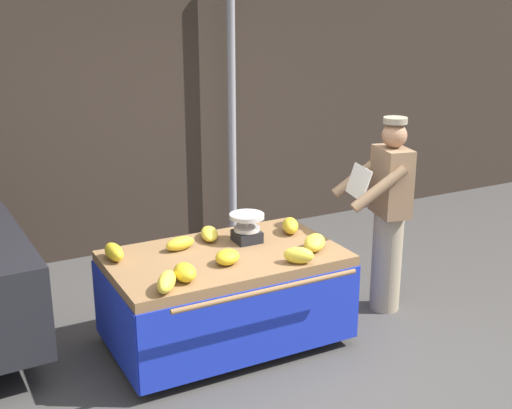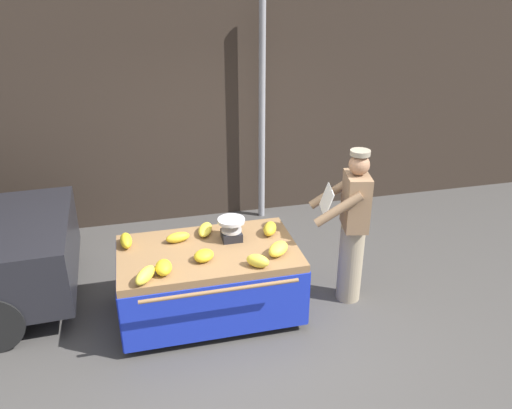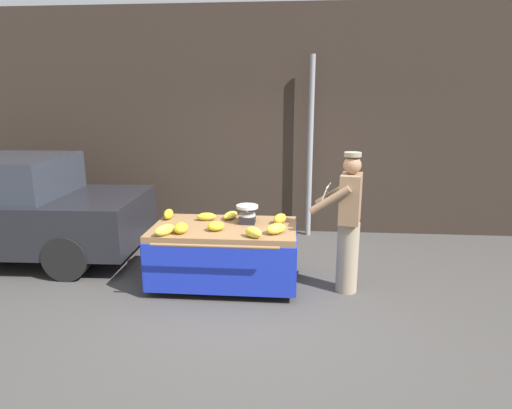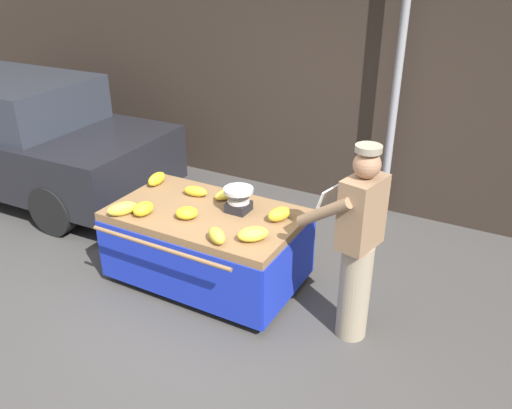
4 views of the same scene
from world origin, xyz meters
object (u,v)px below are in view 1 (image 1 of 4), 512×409
(banana_bunch_6, at_px, (227,257))
(banana_bunch_8, at_px, (209,234))
(banana_bunch_4, at_px, (167,282))
(banana_bunch_3, at_px, (185,272))
(banana_cart, at_px, (225,278))
(banana_bunch_5, at_px, (299,255))
(banana_bunch_0, at_px, (114,252))
(weighing_scale, at_px, (247,228))
(vendor_person, at_px, (388,215))
(banana_bunch_7, at_px, (315,243))
(street_pole, at_px, (232,108))
(banana_bunch_1, at_px, (180,244))
(banana_bunch_2, at_px, (290,226))

(banana_bunch_6, xyz_separation_m, banana_bunch_8, (0.10, 0.55, -0.01))
(banana_bunch_4, bearing_deg, banana_bunch_3, 28.45)
(banana_bunch_3, bearing_deg, banana_cart, 35.80)
(banana_bunch_5, bearing_deg, banana_bunch_0, 149.48)
(weighing_scale, distance_m, banana_bunch_8, 0.32)
(weighing_scale, bearing_deg, vendor_person, -10.85)
(banana_cart, bearing_deg, banana_bunch_7, -21.47)
(banana_bunch_5, height_order, banana_bunch_8, banana_bunch_5)
(banana_cart, relative_size, banana_bunch_5, 8.03)
(banana_bunch_6, bearing_deg, street_pole, 63.37)
(street_pole, relative_size, banana_bunch_0, 11.57)
(banana_bunch_0, bearing_deg, weighing_scale, -6.43)
(banana_bunch_1, height_order, banana_bunch_5, banana_bunch_5)
(vendor_person, bearing_deg, banana_bunch_1, 169.89)
(banana_bunch_1, distance_m, vendor_person, 1.80)
(street_pole, relative_size, vendor_person, 1.75)
(weighing_scale, xyz_separation_m, banana_bunch_7, (0.38, -0.41, -0.06))
(banana_bunch_6, bearing_deg, banana_bunch_0, 146.69)
(banana_bunch_2, xyz_separation_m, banana_bunch_4, (-1.32, -0.60, -0.00))
(banana_bunch_3, distance_m, banana_bunch_8, 0.84)
(banana_cart, bearing_deg, street_pole, 62.76)
(banana_bunch_2, xyz_separation_m, banana_bunch_6, (-0.76, -0.37, -0.01))
(banana_bunch_8, height_order, vendor_person, vendor_person)
(banana_bunch_4, bearing_deg, banana_bunch_1, 61.47)
(banana_bunch_3, distance_m, banana_bunch_5, 0.87)
(street_pole, xyz_separation_m, vendor_person, (0.39, -2.25, -0.62))
(banana_bunch_2, bearing_deg, banana_bunch_5, -115.23)
(street_pole, bearing_deg, banana_bunch_1, -125.69)
(banana_cart, xyz_separation_m, banana_bunch_2, (0.69, 0.17, 0.27))
(banana_cart, height_order, banana_bunch_0, banana_bunch_0)
(banana_bunch_3, xyz_separation_m, banana_bunch_8, (0.49, 0.68, -0.02))
(banana_bunch_6, distance_m, banana_bunch_7, 0.73)
(banana_bunch_6, relative_size, banana_bunch_7, 0.76)
(banana_bunch_1, distance_m, banana_bunch_2, 0.96)
(banana_bunch_0, xyz_separation_m, banana_bunch_5, (1.19, -0.70, -0.00))
(banana_bunch_1, height_order, vendor_person, vendor_person)
(weighing_scale, bearing_deg, banana_bunch_0, 173.57)
(banana_bunch_0, distance_m, banana_bunch_1, 0.52)
(street_pole, relative_size, banana_bunch_1, 12.11)
(street_pole, height_order, banana_cart, street_pole)
(banana_bunch_4, bearing_deg, banana_bunch_0, 102.61)
(banana_bunch_7, bearing_deg, banana_bunch_1, 152.04)
(vendor_person, bearing_deg, banana_bunch_6, -175.78)
(banana_bunch_0, xyz_separation_m, banana_bunch_8, (0.82, 0.08, -0.02))
(banana_bunch_4, bearing_deg, banana_bunch_7, 7.45)
(banana_bunch_3, height_order, vendor_person, vendor_person)
(banana_bunch_0, xyz_separation_m, vendor_person, (2.29, -0.36, 0.04))
(banana_bunch_3, bearing_deg, banana_bunch_8, 54.36)
(weighing_scale, bearing_deg, banana_bunch_7, -47.10)
(banana_bunch_3, relative_size, banana_bunch_7, 0.82)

